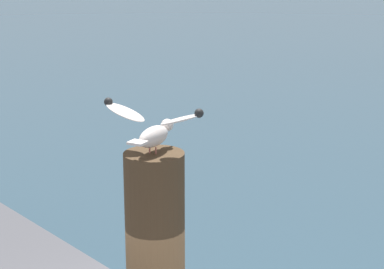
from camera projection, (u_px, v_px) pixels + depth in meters
name	position (u px, v px, depth m)	size (l,w,h in m)	color
mooring_post	(155.00, 258.00, 3.49)	(0.31, 0.31, 1.13)	#4C3823
seagull	(154.00, 128.00, 3.31)	(0.54, 0.38, 0.26)	#C66E60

